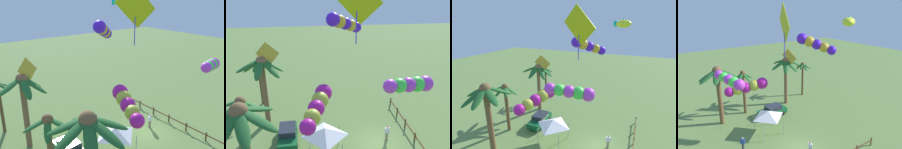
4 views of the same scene
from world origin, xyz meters
TOP-DOWN VIEW (x-y plane):
  - palm_tree_0 at (5.19, 10.69)m, footprint 4.84×4.64m
  - palm_tree_1 at (-1.36, 11.20)m, footprint 2.93×3.22m
  - palm_tree_2 at (-4.97, 10.23)m, footprint 4.99×5.01m
  - palm_tree_3 at (9.35, 11.87)m, footprint 2.58×2.64m
  - parked_car_0 at (1.44, 8.31)m, footprint 3.97×1.88m
  - spectator_0 at (-4.90, 3.51)m, footprint 0.45×0.42m
  - spectator_1 at (0.47, -1.00)m, footprint 0.31×0.54m
  - festival_tent at (-1.00, 4.96)m, footprint 2.86×2.86m
  - kite_tube_0 at (3.86, 2.73)m, footprint 3.30×3.61m
  - kite_tube_1 at (-3.07, 5.56)m, footprint 4.52×2.41m
  - kite_tube_2 at (-6.57, 0.59)m, footprint 1.61×3.14m
  - kite_fish_3 at (4.91, -0.86)m, footprint 2.65×2.45m
  - kite_diamond_4 at (-0.32, 2.40)m, footprint 1.25×3.55m
  - kite_diamond_5 at (5.40, 9.99)m, footprint 1.18×2.12m

SIDE VIEW (x-z plane):
  - parked_car_0 at x=1.44m, z-range 0.00..1.51m
  - spectator_0 at x=-4.90m, z-range 0.02..1.61m
  - spectator_1 at x=0.47m, z-range 0.02..1.61m
  - festival_tent at x=-1.00m, z-range 1.04..3.89m
  - palm_tree_3 at x=9.35m, z-range 1.44..7.18m
  - palm_tree_1 at x=-1.36m, z-range 1.39..7.72m
  - palm_tree_0 at x=5.19m, z-range 1.88..9.29m
  - palm_tree_2 at x=-4.97m, z-range 2.02..9.74m
  - kite_tube_1 at x=-3.07m, z-range 5.19..7.07m
  - kite_diamond_5 at x=5.40m, z-range 5.83..9.17m
  - kite_tube_2 at x=-6.57m, z-range 8.49..9.63m
  - kite_tube_0 at x=3.86m, z-range 9.48..11.75m
  - kite_diamond_4 at x=-0.32m, z-range 10.40..15.60m
  - kite_fish_3 at x=4.91m, z-range 12.62..13.71m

